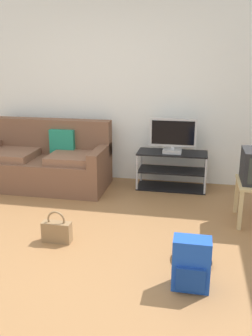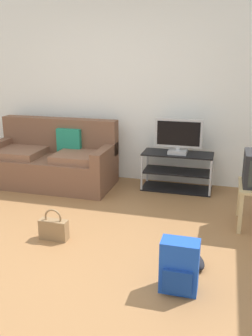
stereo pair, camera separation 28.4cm
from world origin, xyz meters
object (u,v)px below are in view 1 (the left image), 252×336
tv_stand (172,170)px  flat_tv (173,136)px  couch (46,163)px  backpack (191,264)px  sneakers_pair (192,257)px  handbag (57,231)px

tv_stand → flat_tv: flat_tv is taller
couch → tv_stand: size_ratio=1.85×
backpack → sneakers_pair: backpack is taller
tv_stand → backpack: 2.34m
sneakers_pair → handbag: bearing=174.9°
couch → tv_stand: couch is taller
backpack → sneakers_pair: size_ratio=1.08×
couch → tv_stand: bearing=7.4°
backpack → flat_tv: bearing=71.3°
tv_stand → flat_tv: size_ratio=1.51×
couch → sneakers_pair: bearing=-38.8°
handbag → sneakers_pair: bearing=-5.1°
sneakers_pair → backpack: bearing=-90.3°
couch → flat_tv: bearing=6.7°
flat_tv → handbag: bearing=-119.5°
flat_tv → sneakers_pair: size_ratio=1.57×
flat_tv → handbag: (-1.01, -1.78, -0.64)m
handbag → tv_stand: bearing=60.8°
flat_tv → backpack: size_ratio=1.46×
couch → sneakers_pair: 2.72m
sneakers_pair → tv_stand: bearing=99.9°
tv_stand → sneakers_pair: tv_stand is taller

